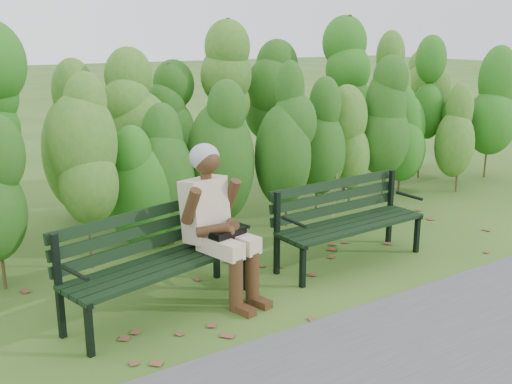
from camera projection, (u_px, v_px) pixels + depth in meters
ground at (276, 276)px, 5.71m from camera, size 80.00×80.00×0.00m
hedge_band at (184, 121)px, 6.89m from camera, size 11.04×1.67×2.42m
leaf_litter at (302, 281)px, 5.59m from camera, size 5.72×2.06×0.01m
bench_left at (154, 253)px, 4.92m from camera, size 1.74×0.90×0.83m
bench_right at (345, 215)px, 5.99m from camera, size 1.64×0.59×0.81m
seated_woman at (216, 215)px, 5.11m from camera, size 0.59×0.86×1.34m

